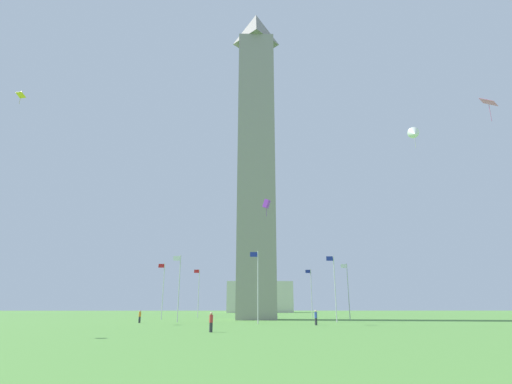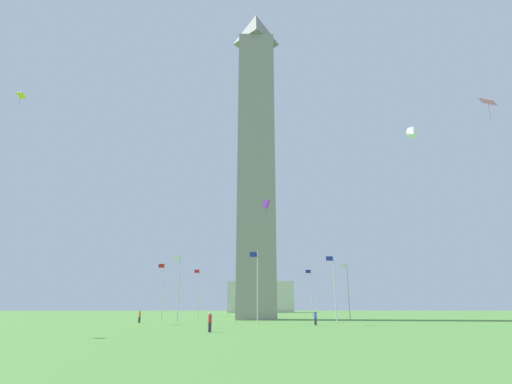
{
  "view_description": "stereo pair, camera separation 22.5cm",
  "coord_description": "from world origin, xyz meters",
  "px_view_note": "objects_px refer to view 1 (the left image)",
  "views": [
    {
      "loc": [
        1.08,
        68.93,
        2.21
      ],
      "look_at": [
        0.0,
        0.0,
        22.23
      ],
      "focal_mm": 27.57,
      "sensor_mm": 36.0,
      "label": 1
    },
    {
      "loc": [
        0.85,
        68.93,
        2.21
      ],
      "look_at": [
        0.0,
        0.0,
        22.23
      ],
      "focal_mm": 27.57,
      "sensor_mm": 36.0,
      "label": 2
    }
  ],
  "objects_px": {
    "kite_yellow_diamond": "(21,95)",
    "distant_building": "(260,297)",
    "flagpole_sw": "(311,291)",
    "flagpole_e": "(257,283)",
    "flagpole_se": "(335,285)",
    "person_blue_shirt": "(316,318)",
    "kite_pink_diamond": "(488,103)",
    "flagpole_nw": "(198,291)",
    "obelisk_monument": "(256,150)",
    "person_red_shirt": "(211,322)",
    "flagpole_w": "(255,292)",
    "flagpole_ne": "(179,285)",
    "kite_purple_box": "(266,204)",
    "flagpole_n": "(163,288)",
    "person_orange_shirt": "(140,317)",
    "flagpole_s": "(348,289)",
    "kite_white_delta": "(414,133)"
  },
  "relations": [
    {
      "from": "kite_yellow_diamond",
      "to": "distant_building",
      "type": "xyz_separation_m",
      "value": [
        -38.66,
        -87.68,
        -27.99
      ]
    },
    {
      "from": "flagpole_sw",
      "to": "flagpole_e",
      "type": "bearing_deg",
      "value": 67.5
    },
    {
      "from": "flagpole_se",
      "to": "person_blue_shirt",
      "type": "height_order",
      "value": "flagpole_se"
    },
    {
      "from": "kite_pink_diamond",
      "to": "flagpole_nw",
      "type": "bearing_deg",
      "value": -53.47
    },
    {
      "from": "obelisk_monument",
      "to": "person_red_shirt",
      "type": "relative_size",
      "value": 35.98
    },
    {
      "from": "flagpole_se",
      "to": "flagpole_w",
      "type": "xyz_separation_m",
      "value": [
        11.18,
        -26.98,
        0.0
      ]
    },
    {
      "from": "obelisk_monument",
      "to": "flagpole_ne",
      "type": "relative_size",
      "value": 6.55
    },
    {
      "from": "flagpole_nw",
      "to": "kite_purple_box",
      "type": "distance_m",
      "value": 33.52
    },
    {
      "from": "flagpole_ne",
      "to": "flagpole_nw",
      "type": "xyz_separation_m",
      "value": [
        -0.0,
        -22.35,
        0.0
      ]
    },
    {
      "from": "flagpole_ne",
      "to": "flagpole_se",
      "type": "bearing_deg",
      "value": 180.0
    },
    {
      "from": "flagpole_n",
      "to": "kite_pink_diamond",
      "type": "distance_m",
      "value": 54.13
    },
    {
      "from": "flagpole_ne",
      "to": "flagpole_w",
      "type": "bearing_deg",
      "value": -112.5
    },
    {
      "from": "flagpole_sw",
      "to": "obelisk_monument",
      "type": "bearing_deg",
      "value": 45.13
    },
    {
      "from": "flagpole_w",
      "to": "flagpole_nw",
      "type": "distance_m",
      "value": 12.1
    },
    {
      "from": "person_orange_shirt",
      "to": "kite_purple_box",
      "type": "height_order",
      "value": "kite_purple_box"
    },
    {
      "from": "obelisk_monument",
      "to": "kite_purple_box",
      "type": "distance_m",
      "value": 23.82
    },
    {
      "from": "flagpole_e",
      "to": "flagpole_sw",
      "type": "xyz_separation_m",
      "value": [
        -11.18,
        -26.98,
        0.0
      ]
    },
    {
      "from": "flagpole_e",
      "to": "kite_pink_diamond",
      "type": "relative_size",
      "value": 3.7
    },
    {
      "from": "flagpole_w",
      "to": "kite_yellow_diamond",
      "type": "height_order",
      "value": "kite_yellow_diamond"
    },
    {
      "from": "flagpole_n",
      "to": "flagpole_se",
      "type": "distance_m",
      "value": 29.21
    },
    {
      "from": "flagpole_w",
      "to": "kite_pink_diamond",
      "type": "xyz_separation_m",
      "value": [
        -22.58,
        50.2,
        16.53
      ]
    },
    {
      "from": "flagpole_e",
      "to": "flagpole_sw",
      "type": "bearing_deg",
      "value": -112.5
    },
    {
      "from": "person_orange_shirt",
      "to": "kite_yellow_diamond",
      "type": "relative_size",
      "value": 0.9
    },
    {
      "from": "flagpole_e",
      "to": "kite_purple_box",
      "type": "bearing_deg",
      "value": 115.33
    },
    {
      "from": "flagpole_se",
      "to": "flagpole_w",
      "type": "height_order",
      "value": "same"
    },
    {
      "from": "flagpole_nw",
      "to": "kite_purple_box",
      "type": "xyz_separation_m",
      "value": [
        -12.34,
        29.44,
        10.23
      ]
    },
    {
      "from": "kite_purple_box",
      "to": "distant_building",
      "type": "xyz_separation_m",
      "value": [
        -1.31,
        -91.08,
        -10.13
      ]
    },
    {
      "from": "obelisk_monument",
      "to": "flagpole_s",
      "type": "xyz_separation_m",
      "value": [
        -15.75,
        0.0,
        -25.48
      ]
    },
    {
      "from": "flagpole_sw",
      "to": "distant_building",
      "type": "relative_size",
      "value": 0.41
    },
    {
      "from": "flagpole_n",
      "to": "flagpole_e",
      "type": "xyz_separation_m",
      "value": [
        -15.81,
        15.81,
        0.0
      ]
    },
    {
      "from": "person_blue_shirt",
      "to": "kite_purple_box",
      "type": "xyz_separation_m",
      "value": [
        5.71,
        -1.74,
        14.43
      ]
    },
    {
      "from": "flagpole_ne",
      "to": "distant_building",
      "type": "xyz_separation_m",
      "value": [
        -13.65,
        -84.0,
        0.1
      ]
    },
    {
      "from": "flagpole_ne",
      "to": "flagpole_sw",
      "type": "xyz_separation_m",
      "value": [
        -22.35,
        -22.35,
        0.0
      ]
    },
    {
      "from": "obelisk_monument",
      "to": "flagpole_e",
      "type": "relative_size",
      "value": 6.55
    },
    {
      "from": "flagpole_ne",
      "to": "flagpole_nw",
      "type": "height_order",
      "value": "same"
    },
    {
      "from": "kite_white_delta",
      "to": "person_blue_shirt",
      "type": "bearing_deg",
      "value": -71.79
    },
    {
      "from": "flagpole_nw",
      "to": "flagpole_ne",
      "type": "bearing_deg",
      "value": 90.0
    },
    {
      "from": "flagpole_ne",
      "to": "kite_pink_diamond",
      "type": "xyz_separation_m",
      "value": [
        -33.76,
        23.21,
        16.53
      ]
    },
    {
      "from": "person_orange_shirt",
      "to": "kite_pink_diamond",
      "type": "relative_size",
      "value": 0.65
    },
    {
      "from": "person_orange_shirt",
      "to": "distant_building",
      "type": "distance_m",
      "value": 87.73
    },
    {
      "from": "kite_yellow_diamond",
      "to": "flagpole_sw",
      "type": "bearing_deg",
      "value": -151.2
    },
    {
      "from": "person_red_shirt",
      "to": "kite_pink_diamond",
      "type": "height_order",
      "value": "kite_pink_diamond"
    },
    {
      "from": "kite_purple_box",
      "to": "kite_white_delta",
      "type": "height_order",
      "value": "kite_white_delta"
    },
    {
      "from": "obelisk_monument",
      "to": "kite_pink_diamond",
      "type": "distance_m",
      "value": 42.08
    },
    {
      "from": "kite_white_delta",
      "to": "flagpole_e",
      "type": "bearing_deg",
      "value": -60.24
    },
    {
      "from": "distant_building",
      "to": "flagpole_nw",
      "type": "bearing_deg",
      "value": 77.51
    },
    {
      "from": "obelisk_monument",
      "to": "flagpole_se",
      "type": "relative_size",
      "value": 6.55
    },
    {
      "from": "kite_purple_box",
      "to": "distant_building",
      "type": "bearing_deg",
      "value": -90.82
    },
    {
      "from": "flagpole_n",
      "to": "person_red_shirt",
      "type": "distance_m",
      "value": 34.86
    },
    {
      "from": "flagpole_n",
      "to": "person_red_shirt",
      "type": "height_order",
      "value": "flagpole_n"
    }
  ]
}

